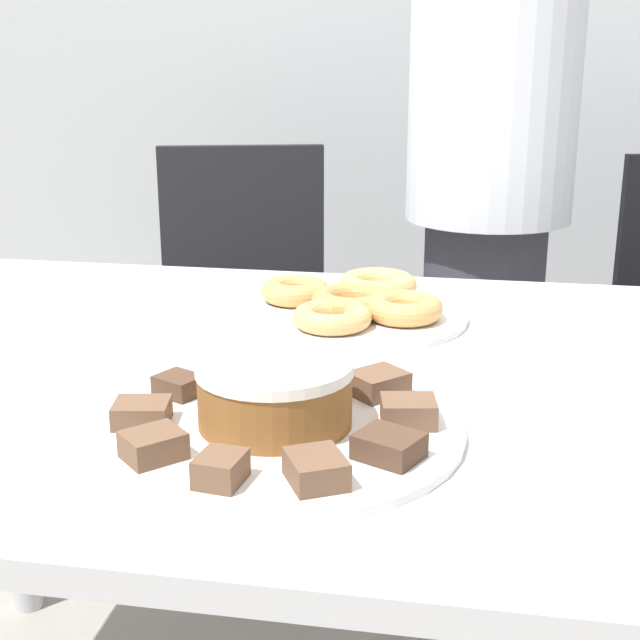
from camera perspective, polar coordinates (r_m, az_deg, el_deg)
The scene contains 21 objects.
table at distance 1.15m, azimuth 1.43°, elevation -6.81°, with size 1.56×0.97×0.73m.
person_standing at distance 1.84m, azimuth 10.73°, elevation 8.06°, with size 0.33×0.33×1.58m.
office_chair_left at distance 2.12m, azimuth -4.80°, elevation -2.03°, with size 0.54×0.54×0.89m.
plate_cake at distance 0.94m, azimuth -2.87°, elevation -6.91°, with size 0.40×0.40×0.01m.
plate_donuts at distance 1.33m, azimuth 2.02°, elevation 0.34°, with size 0.35×0.35×0.01m.
frosted_cake at distance 0.92m, azimuth -2.90°, elevation -4.67°, with size 0.16×0.16×0.07m.
lamington_0 at distance 0.82m, azimuth -6.38°, elevation -9.46°, with size 0.05×0.05×0.03m.
lamington_1 at distance 0.81m, azimuth -0.25°, elevation -9.53°, with size 0.07×0.07×0.03m.
lamington_2 at distance 0.86m, azimuth 4.44°, elevation -8.04°, with size 0.07×0.07×0.02m.
lamington_3 at distance 0.94m, azimuth 5.69°, elevation -5.85°, with size 0.06×0.06×0.03m.
lamington_4 at distance 1.01m, azimuth 3.74°, elevation -4.07°, with size 0.08×0.08×0.03m.
lamington_5 at distance 1.05m, azimuth -0.22°, elevation -3.18°, with size 0.05×0.06×0.02m.
lamington_6 at distance 1.06m, azimuth -4.88°, elevation -3.22°, with size 0.06×0.07×0.02m.
lamington_7 at distance 1.02m, azimuth -9.01°, elevation -4.14°, with size 0.06×0.06×0.02m.
lamington_8 at distance 0.95m, azimuth -11.33°, elevation -5.85°, with size 0.06×0.06×0.02m.
lamington_9 at distance 0.87m, azimuth -10.62°, elevation -7.89°, with size 0.07×0.07×0.03m.
donut_0 at distance 1.32m, azimuth 2.02°, elevation 1.24°, with size 0.12×0.12×0.03m.
donut_1 at distance 1.41m, azimuth 3.68°, elevation 2.23°, with size 0.13×0.13×0.04m.
donut_2 at distance 1.37m, azimuth -1.60°, elevation 1.89°, with size 0.11×0.11×0.03m.
donut_3 at distance 1.25m, azimuth 0.79°, elevation 0.20°, with size 0.11×0.11×0.03m.
donut_4 at distance 1.29m, azimuth 5.40°, elevation 0.76°, with size 0.11×0.11×0.03m.
Camera 1 is at (0.16, -1.04, 1.11)m, focal length 50.00 mm.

